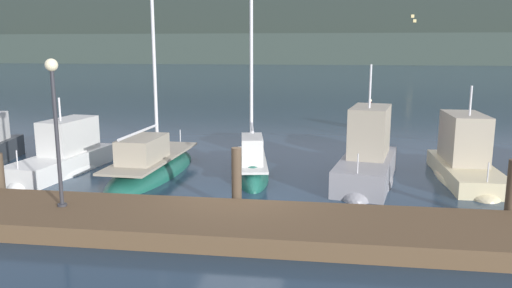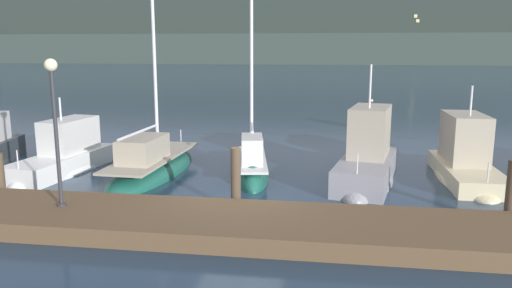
% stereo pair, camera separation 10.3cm
% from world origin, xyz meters
% --- Properties ---
extents(ground_plane, '(400.00, 400.00, 0.00)m').
position_xyz_m(ground_plane, '(0.00, 0.00, 0.00)').
color(ground_plane, '#1E3347').
extents(dock, '(36.24, 2.80, 0.45)m').
position_xyz_m(dock, '(0.00, -2.05, 0.23)').
color(dock, brown).
rests_on(dock, ground).
extents(mooring_pile_1, '(0.28, 0.28, 1.44)m').
position_xyz_m(mooring_pile_1, '(-7.19, -0.40, 0.72)').
color(mooring_pile_1, '#4C3D2D').
rests_on(mooring_pile_1, ground).
extents(mooring_pile_2, '(0.28, 0.28, 1.82)m').
position_xyz_m(mooring_pile_2, '(0.00, -0.40, 0.91)').
color(mooring_pile_2, '#4C3D2D').
rests_on(mooring_pile_2, ground).
extents(mooring_pile_3, '(0.28, 0.28, 1.72)m').
position_xyz_m(mooring_pile_3, '(7.19, -0.40, 0.86)').
color(mooring_pile_3, '#4C3D2D').
rests_on(mooring_pile_3, ground).
extents(motorboat_berth_3, '(2.26, 5.42, 3.33)m').
position_xyz_m(motorboat_berth_3, '(-7.12, 3.10, 0.32)').
color(motorboat_berth_3, white).
rests_on(motorboat_berth_3, ground).
extents(sailboat_berth_4, '(2.25, 6.69, 9.58)m').
position_xyz_m(sailboat_berth_4, '(-3.80, 3.26, 0.18)').
color(sailboat_berth_4, '#195647').
rests_on(sailboat_berth_4, ground).
extents(sailboat_berth_5, '(2.05, 5.17, 8.20)m').
position_xyz_m(sailboat_berth_5, '(-0.21, 3.74, 0.16)').
color(sailboat_berth_5, '#195647').
rests_on(sailboat_berth_5, ground).
extents(motorboat_berth_6, '(2.75, 5.45, 4.65)m').
position_xyz_m(motorboat_berth_6, '(3.82, 3.33, 0.45)').
color(motorboat_berth_6, gray).
rests_on(motorboat_berth_6, ground).
extents(motorboat_berth_7, '(1.84, 5.47, 3.72)m').
position_xyz_m(motorboat_berth_7, '(7.23, 4.19, 0.44)').
color(motorboat_berth_7, beige).
rests_on(motorboat_berth_7, ground).
extents(channel_buoy, '(1.43, 1.43, 1.71)m').
position_xyz_m(channel_buoy, '(4.76, 14.45, 0.61)').
color(channel_buoy, red).
rests_on(channel_buoy, ground).
extents(dock_lamppost, '(0.32, 0.32, 3.81)m').
position_xyz_m(dock_lamppost, '(-4.35, -1.94, 3.01)').
color(dock_lamppost, '#2D2D33').
rests_on(dock_lamppost, dock).
extents(hillside_backdrop, '(240.00, 23.00, 19.13)m').
position_xyz_m(hillside_backdrop, '(-2.43, 128.93, 8.81)').
color(hillside_backdrop, '#28332D').
rests_on(hillside_backdrop, ground).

